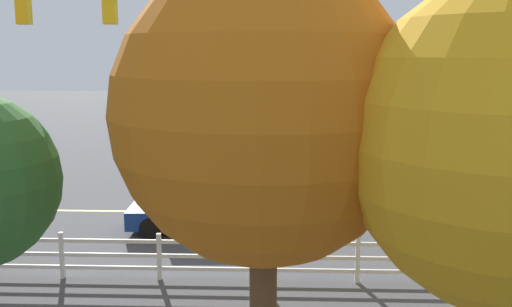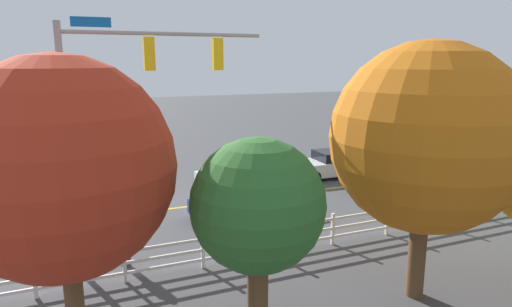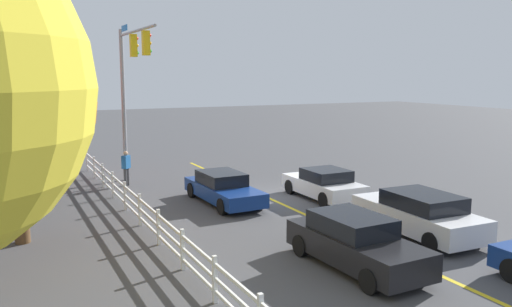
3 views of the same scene
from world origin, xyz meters
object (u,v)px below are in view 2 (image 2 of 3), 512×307
object	(u,v)px
tree_3	(62,169)
car_1	(246,201)
car_2	(401,177)
car_3	(416,156)
car_4	(334,164)
tree_4	(426,138)
tree_1	(258,207)
pedestrian	(125,238)
car_0	(238,175)

from	to	relation	value
tree_3	car_1	bearing A→B (deg)	-134.84
car_2	car_3	distance (m)	5.76
car_4	tree_4	distance (m)	13.42
car_1	car_3	xyz separation A→B (m)	(-12.76, -4.20, 0.01)
car_3	tree_1	world-z (taller)	tree_1
car_4	car_3	bearing A→B (deg)	-178.05
pedestrian	tree_1	world-z (taller)	tree_1
car_2	car_3	world-z (taller)	car_2
car_3	pedestrian	bearing A→B (deg)	21.45
car_3	car_2	bearing A→B (deg)	41.05
car_1	tree_1	size ratio (longest dim) A/B	0.99
car_2	tree_4	bearing A→B (deg)	-130.45
tree_1	car_0	bearing A→B (deg)	-108.42
car_1	car_4	size ratio (longest dim) A/B	0.98
car_1	car_0	bearing A→B (deg)	72.35
car_0	car_4	size ratio (longest dim) A/B	0.84
car_4	car_2	bearing A→B (deg)	113.39
car_3	tree_3	world-z (taller)	tree_3
tree_1	pedestrian	bearing A→B (deg)	-65.74
car_4	tree_1	world-z (taller)	tree_1
car_4	tree_3	distance (m)	17.79
car_2	tree_3	size ratio (longest dim) A/B	0.69
tree_3	tree_4	xyz separation A→B (m)	(-8.67, 1.02, 0.21)
tree_4	car_2	bearing A→B (deg)	-128.25
car_3	pedestrian	size ratio (longest dim) A/B	2.78
car_0	car_2	xyz separation A→B (m)	(-7.22, 3.77, 0.08)
pedestrian	car_3	bearing A→B (deg)	-22.68
car_0	tree_4	xyz separation A→B (m)	(-0.76, 11.95, 3.79)
car_3	car_4	xyz separation A→B (m)	(5.85, 0.05, 0.08)
tree_1	tree_3	world-z (taller)	tree_3
pedestrian	car_4	bearing A→B (deg)	-14.12
car_1	tree_1	xyz separation A→B (m)	(2.87, 8.04, 2.66)
car_1	car_4	world-z (taller)	car_4
car_4	pedestrian	world-z (taller)	pedestrian
tree_4	pedestrian	bearing A→B (deg)	-34.43
pedestrian	tree_4	world-z (taller)	tree_4
car_0	tree_1	xyz separation A→B (m)	(4.07, 12.23, 2.65)
car_0	car_3	bearing A→B (deg)	-179.80
car_4	tree_1	bearing A→B (deg)	52.63
tree_1	tree_4	size ratio (longest dim) A/B	0.69
tree_3	car_3	bearing A→B (deg)	-150.66
car_1	car_3	world-z (taller)	car_3
car_2	tree_3	world-z (taller)	tree_3
car_0	car_3	distance (m)	11.56
tree_4	car_4	bearing A→B (deg)	-112.58
car_1	tree_1	bearing A→B (deg)	-111.32
car_1	car_2	bearing A→B (deg)	1.22
car_3	car_4	world-z (taller)	car_4
car_0	tree_3	xyz separation A→B (m)	(7.91, 10.94, 3.58)
tree_3	pedestrian	bearing A→B (deg)	-110.95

